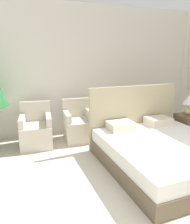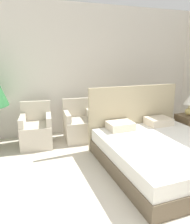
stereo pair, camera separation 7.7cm
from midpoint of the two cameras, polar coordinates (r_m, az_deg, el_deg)
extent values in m
cube|color=silver|center=(5.23, -1.42, 10.91)|extent=(10.00, 0.06, 2.90)
cube|color=brown|center=(3.82, 18.23, -12.10)|extent=(1.85, 2.01, 0.25)
cube|color=white|center=(3.72, 18.52, -8.91)|extent=(1.81, 1.97, 0.22)
cube|color=tan|center=(4.44, 10.53, -1.07)|extent=(1.89, 0.06, 1.22)
cube|color=beige|center=(4.06, 7.19, -3.58)|extent=(0.47, 0.36, 0.14)
cube|color=beige|center=(4.49, 16.70, -2.30)|extent=(0.47, 0.36, 0.14)
cube|color=beige|center=(4.59, -14.52, -5.78)|extent=(0.69, 0.73, 0.45)
cube|color=beige|center=(4.75, -14.77, 0.35)|extent=(0.61, 0.14, 0.41)
cube|color=beige|center=(4.51, -18.02, -2.19)|extent=(0.18, 0.59, 0.17)
cube|color=beige|center=(4.49, -11.52, -1.84)|extent=(0.18, 0.59, 0.17)
cube|color=beige|center=(4.75, -3.66, -4.63)|extent=(0.66, 0.70, 0.45)
cube|color=beige|center=(4.90, -4.45, 1.25)|extent=(0.61, 0.11, 0.41)
cube|color=beige|center=(4.61, -6.84, -1.20)|extent=(0.15, 0.59, 0.17)
cube|color=beige|center=(4.71, -0.68, -0.76)|extent=(0.15, 0.59, 0.17)
cube|color=brown|center=(5.09, 23.38, -3.85)|extent=(0.41, 0.43, 0.56)
sphere|color=tan|center=(5.02, 23.64, 0.10)|extent=(0.15, 0.15, 0.15)
cylinder|color=tan|center=(5.00, 23.77, 1.38)|extent=(0.02, 0.02, 0.08)
cone|color=silver|center=(4.97, 23.94, 2.97)|extent=(0.26, 0.26, 0.20)
camera|label=1|loc=(0.04, -89.50, 0.13)|focal=35.00mm
camera|label=2|loc=(0.04, 90.50, -0.13)|focal=35.00mm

